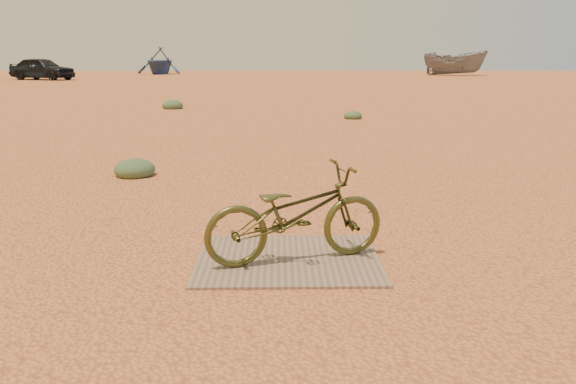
{
  "coord_description": "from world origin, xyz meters",
  "views": [
    {
      "loc": [
        -0.08,
        -3.91,
        1.65
      ],
      "look_at": [
        0.0,
        0.45,
        0.58
      ],
      "focal_mm": 35.0,
      "sensor_mm": 36.0,
      "label": 1
    }
  ],
  "objects_px": {
    "car": "(42,69)",
    "boat_far_left": "(160,60)",
    "plywood_board": "(288,259)",
    "bicycle": "(296,214)",
    "boat_mid_right": "(454,63)"
  },
  "relations": [
    {
      "from": "bicycle",
      "to": "boat_mid_right",
      "type": "height_order",
      "value": "boat_mid_right"
    },
    {
      "from": "plywood_board",
      "to": "car",
      "type": "distance_m",
      "value": 39.23
    },
    {
      "from": "bicycle",
      "to": "boat_far_left",
      "type": "xyz_separation_m",
      "value": [
        -10.75,
        47.74,
        0.8
      ]
    },
    {
      "from": "car",
      "to": "boat_mid_right",
      "type": "relative_size",
      "value": 0.85
    },
    {
      "from": "car",
      "to": "plywood_board",
      "type": "bearing_deg",
      "value": -136.68
    },
    {
      "from": "plywood_board",
      "to": "bicycle",
      "type": "distance_m",
      "value": 0.41
    },
    {
      "from": "bicycle",
      "to": "car",
      "type": "height_order",
      "value": "car"
    },
    {
      "from": "boat_far_left",
      "to": "boat_mid_right",
      "type": "xyz_separation_m",
      "value": [
        25.59,
        -3.71,
        -0.19
      ]
    },
    {
      "from": "plywood_board",
      "to": "boat_mid_right",
      "type": "height_order",
      "value": "boat_mid_right"
    },
    {
      "from": "bicycle",
      "to": "boat_far_left",
      "type": "bearing_deg",
      "value": -3.91
    },
    {
      "from": "car",
      "to": "boat_mid_right",
      "type": "bearing_deg",
      "value": -56.41
    },
    {
      "from": "car",
      "to": "bicycle",
      "type": "bearing_deg",
      "value": -136.63
    },
    {
      "from": "bicycle",
      "to": "car",
      "type": "distance_m",
      "value": 39.3
    },
    {
      "from": "boat_mid_right",
      "to": "boat_far_left",
      "type": "bearing_deg",
      "value": 110.69
    },
    {
      "from": "car",
      "to": "boat_far_left",
      "type": "bearing_deg",
      "value": -6.61
    }
  ]
}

